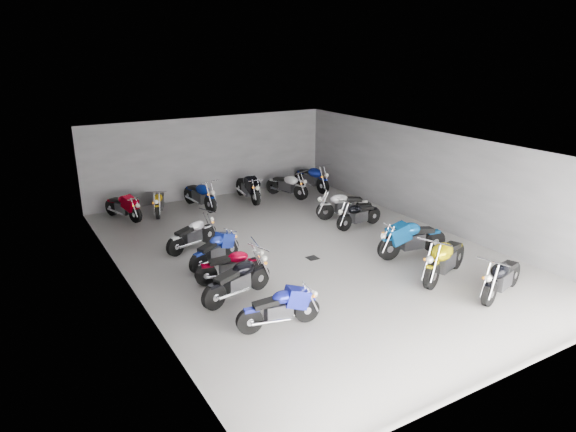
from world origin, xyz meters
name	(u,v)px	position (x,y,z in m)	size (l,w,h in m)	color
ground	(303,252)	(0.00, 0.00, 0.00)	(14.00, 14.00, 0.00)	gray
wall_back	(210,157)	(0.00, 7.00, 1.60)	(10.00, 0.10, 3.20)	gray
wall_left	(127,231)	(-5.00, 0.00, 1.60)	(0.10, 14.00, 3.20)	gray
wall_right	(431,179)	(5.00, 0.00, 1.60)	(0.10, 14.00, 3.20)	gray
ceiling	(304,145)	(0.00, 0.00, 3.22)	(10.00, 14.00, 0.04)	black
drain_grate	(312,258)	(0.00, -0.50, 0.01)	(0.32, 0.32, 0.01)	black
motorcycle_left_b	(280,308)	(-2.69, -3.32, 0.46)	(1.90, 0.47, 0.84)	black
motorcycle_left_c	(238,280)	(-2.89, -1.65, 0.49)	(2.02, 0.69, 0.91)	black
motorcycle_left_d	(232,265)	(-2.63, -0.71, 0.45)	(1.86, 0.51, 0.82)	black
motorcycle_left_e	(215,250)	(-2.58, 0.49, 0.45)	(1.76, 0.87, 0.82)	black
motorcycle_left_f	(193,234)	(-2.70, 1.95, 0.46)	(1.81, 0.85, 0.84)	black
motorcycle_right_a	(502,277)	(2.69, -4.78, 0.50)	(2.02, 0.72, 0.91)	black
motorcycle_right_b	(445,259)	(2.23, -3.37, 0.56)	(2.23, 0.97, 1.03)	black
motorcycle_right_c	(411,239)	(2.55, -1.80, 0.54)	(2.24, 0.56, 0.99)	black
motorcycle_right_e	(358,215)	(2.78, 0.95, 0.45)	(1.88, 0.40, 0.82)	black
motorcycle_right_f	(344,205)	(2.91, 1.96, 0.49)	(2.00, 0.76, 0.90)	black
motorcycle_back_a	(123,206)	(-3.81, 5.83, 0.46)	(0.87, 1.83, 0.85)	black
motorcycle_back_b	(159,202)	(-2.55, 5.77, 0.44)	(0.82, 1.75, 0.81)	black
motorcycle_back_c	(200,195)	(-1.01, 5.67, 0.52)	(0.55, 2.15, 0.95)	black
motorcycle_back_d	(248,188)	(1.00, 5.67, 0.52)	(0.46, 2.18, 0.96)	black
motorcycle_back_e	(287,185)	(2.57, 5.32, 0.49)	(0.88, 1.97, 0.91)	black
motorcycle_back_f	(312,178)	(4.00, 5.71, 0.53)	(0.48, 2.21, 0.97)	black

